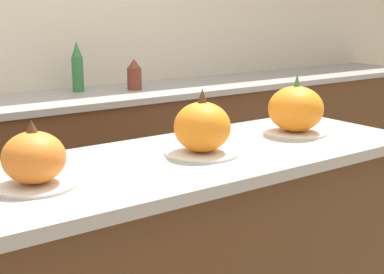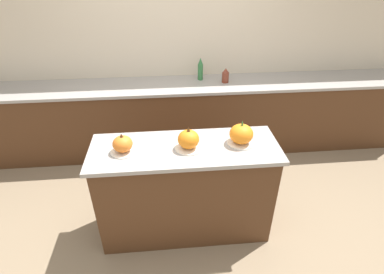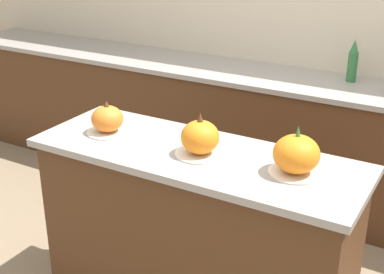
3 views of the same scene
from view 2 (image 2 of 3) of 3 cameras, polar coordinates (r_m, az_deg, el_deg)
ground_plane at (r=3.09m, az=-1.14°, el=-16.69°), size 12.00×12.00×0.00m
wall_back at (r=3.92m, az=-3.40°, el=16.17°), size 8.00×0.06×2.50m
kitchen_island at (r=2.75m, az=-1.24°, el=-10.13°), size 1.57×0.56×0.95m
back_counter at (r=3.91m, az=-2.82°, el=3.70°), size 6.00×0.60×0.93m
pumpkin_cake_left at (r=2.43m, az=-13.06°, el=-1.41°), size 0.21×0.21×0.17m
pumpkin_cake_center at (r=2.40m, az=-0.67°, el=-0.54°), size 0.23×0.23×0.20m
pumpkin_cake_right at (r=2.50m, az=9.37°, el=0.49°), size 0.23×0.23×0.22m
bottle_tall at (r=3.80m, az=1.61°, el=12.78°), size 0.06×0.06×0.28m
bottle_short at (r=3.75m, az=6.39°, el=11.55°), size 0.08×0.08×0.18m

